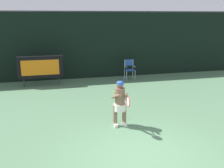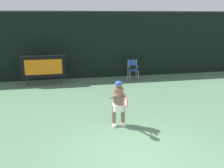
% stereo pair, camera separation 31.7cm
% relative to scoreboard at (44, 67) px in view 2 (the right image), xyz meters
% --- Properties ---
extents(ground, '(18.00, 22.00, 0.03)m').
position_rel_scoreboard_xyz_m(ground, '(2.68, -7.54, -0.96)').
color(ground, '#4D7452').
extents(backdrop_screen, '(18.00, 0.12, 3.66)m').
position_rel_scoreboard_xyz_m(backdrop_screen, '(2.68, 1.15, 0.86)').
color(backdrop_screen, black).
rests_on(backdrop_screen, ground).
extents(scoreboard, '(2.20, 0.21, 1.50)m').
position_rel_scoreboard_xyz_m(scoreboard, '(0.00, 0.00, 0.00)').
color(scoreboard, black).
rests_on(scoreboard, ground).
extents(umpire_chair, '(0.52, 0.44, 1.08)m').
position_rel_scoreboard_xyz_m(umpire_chair, '(4.68, 0.26, -0.33)').
color(umpire_chair, '#B7B7BC').
rests_on(umpire_chair, ground).
extents(water_bottle, '(0.07, 0.07, 0.27)m').
position_rel_scoreboard_xyz_m(water_bottle, '(4.22, -0.16, -0.82)').
color(water_bottle, blue).
rests_on(water_bottle, ground).
extents(tennis_player, '(0.54, 0.62, 1.47)m').
position_rel_scoreboard_xyz_m(tennis_player, '(2.60, -5.41, -0.15)').
color(tennis_player, white).
rests_on(tennis_player, ground).
extents(tennis_racket, '(0.03, 0.60, 0.31)m').
position_rel_scoreboard_xyz_m(tennis_racket, '(2.67, -6.02, 0.06)').
color(tennis_racket, black).
extents(tennis_ball_loose, '(0.07, 0.07, 0.07)m').
position_rel_scoreboard_xyz_m(tennis_ball_loose, '(3.25, -2.00, -0.91)').
color(tennis_ball_loose, '#CCDB3D').
rests_on(tennis_ball_loose, ground).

